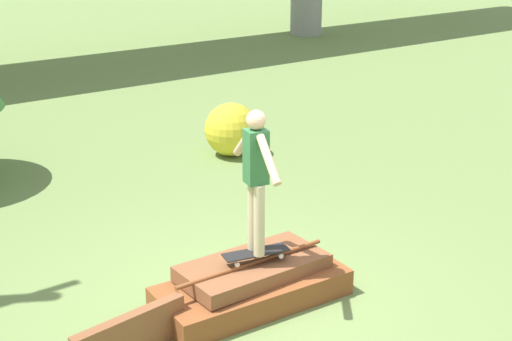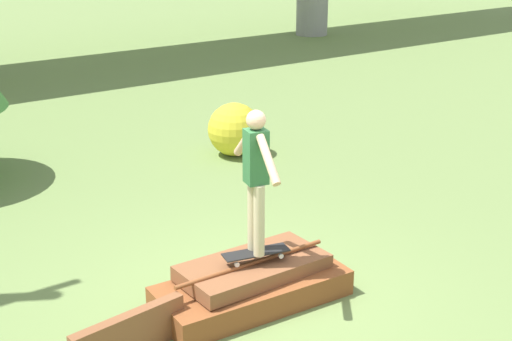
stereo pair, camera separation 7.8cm
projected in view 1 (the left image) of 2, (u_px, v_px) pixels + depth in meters
The scene contains 6 objects.
ground_plane at pixel (252, 302), 7.91m from camera, with size 80.00×80.00×0.00m, color olive.
scrap_pile at pixel (252, 284), 7.86m from camera, with size 2.18×1.02×0.51m.
scrap_plank_loose at pixel (130, 336), 6.89m from camera, with size 1.24×0.27×0.45m.
skateboard at pixel (256, 253), 7.76m from camera, with size 0.77×0.37×0.09m.
skater at pixel (256, 173), 7.44m from camera, with size 0.33×1.11×1.59m.
bush_yellow_flowering at pixel (231, 129), 12.54m from camera, with size 0.94×0.94×0.94m.
Camera 1 is at (-3.99, -5.66, 4.09)m, focal length 50.00 mm.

